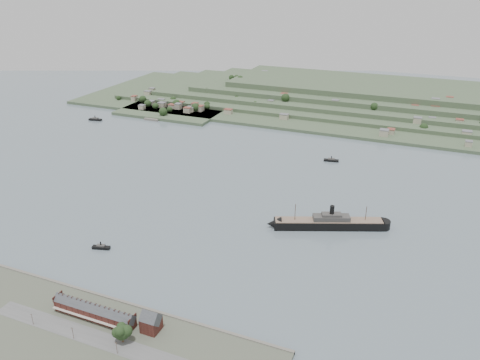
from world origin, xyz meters
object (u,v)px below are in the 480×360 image
at_px(gabled_building, 151,322).
at_px(terrace_row, 94,311).
at_px(tugboat, 101,247).
at_px(steamship, 326,223).
at_px(fig_tree, 122,332).

bearing_deg(gabled_building, terrace_row, -173.88).
bearing_deg(tugboat, steamship, 32.76).
bearing_deg(fig_tree, gabled_building, 56.78).
bearing_deg(terrace_row, gabled_building, 6.12).
height_order(terrace_row, tugboat, terrace_row).
bearing_deg(gabled_building, fig_tree, -123.22).
relative_size(gabled_building, tugboat, 0.99).
xyz_separation_m(terrace_row, fig_tree, (27.89, -10.65, 2.66)).
xyz_separation_m(tugboat, fig_tree, (75.58, -77.95, 7.99)).
distance_m(terrace_row, fig_tree, 29.98).
bearing_deg(gabled_building, steamship, 67.64).
relative_size(steamship, fig_tree, 7.90).
bearing_deg(gabled_building, tugboat, 143.39).
bearing_deg(terrace_row, tugboat, 125.32).
distance_m(tugboat, fig_tree, 108.87).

